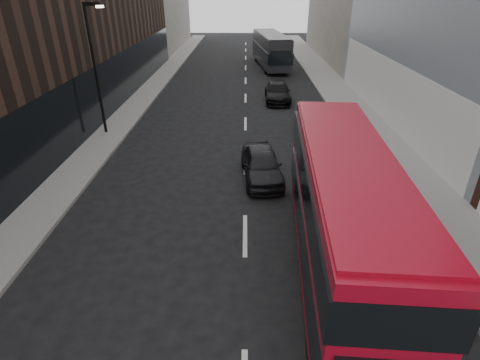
{
  "coord_description": "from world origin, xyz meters",
  "views": [
    {
      "loc": [
        -0.03,
        -2.92,
        7.97
      ],
      "look_at": [
        -0.17,
        7.47,
        2.5
      ],
      "focal_mm": 28.0,
      "sensor_mm": 36.0,
      "label": 1
    }
  ],
  "objects_px": {
    "red_bus": "(342,209)",
    "grey_bus": "(271,49)",
    "street_lamp": "(95,62)",
    "car_a": "(262,164)",
    "car_c": "(278,92)",
    "car_b": "(310,124)"
  },
  "relations": [
    {
      "from": "red_bus",
      "to": "grey_bus",
      "type": "distance_m",
      "value": 32.3
    },
    {
      "from": "car_b",
      "to": "car_a",
      "type": "bearing_deg",
      "value": -116.17
    },
    {
      "from": "street_lamp",
      "to": "red_bus",
      "type": "xyz_separation_m",
      "value": [
        11.0,
        -11.79,
        -1.95
      ]
    },
    {
      "from": "car_a",
      "to": "car_c",
      "type": "bearing_deg",
      "value": 77.28
    },
    {
      "from": "car_b",
      "to": "grey_bus",
      "type": "bearing_deg",
      "value": 95.77
    },
    {
      "from": "red_bus",
      "to": "car_b",
      "type": "bearing_deg",
      "value": 88.7
    },
    {
      "from": "street_lamp",
      "to": "car_b",
      "type": "height_order",
      "value": "street_lamp"
    },
    {
      "from": "grey_bus",
      "to": "car_b",
      "type": "height_order",
      "value": "grey_bus"
    },
    {
      "from": "car_a",
      "to": "car_b",
      "type": "height_order",
      "value": "car_b"
    },
    {
      "from": "car_a",
      "to": "street_lamp",
      "type": "bearing_deg",
      "value": 142.85
    },
    {
      "from": "street_lamp",
      "to": "car_a",
      "type": "distance_m",
      "value": 11.11
    },
    {
      "from": "street_lamp",
      "to": "red_bus",
      "type": "distance_m",
      "value": 16.24
    },
    {
      "from": "car_a",
      "to": "grey_bus",
      "type": "bearing_deg",
      "value": 80.56
    },
    {
      "from": "street_lamp",
      "to": "car_c",
      "type": "relative_size",
      "value": 1.52
    },
    {
      "from": "grey_bus",
      "to": "red_bus",
      "type": "bearing_deg",
      "value": -96.65
    },
    {
      "from": "car_a",
      "to": "car_b",
      "type": "relative_size",
      "value": 0.96
    },
    {
      "from": "red_bus",
      "to": "car_a",
      "type": "xyz_separation_m",
      "value": [
        -2.05,
        6.21,
        -1.52
      ]
    },
    {
      "from": "street_lamp",
      "to": "car_a",
      "type": "height_order",
      "value": "street_lamp"
    },
    {
      "from": "car_b",
      "to": "street_lamp",
      "type": "bearing_deg",
      "value": -177.44
    },
    {
      "from": "red_bus",
      "to": "grey_bus",
      "type": "height_order",
      "value": "red_bus"
    },
    {
      "from": "car_b",
      "to": "red_bus",
      "type": "bearing_deg",
      "value": -92.34
    },
    {
      "from": "street_lamp",
      "to": "car_b",
      "type": "distance_m",
      "value": 12.51
    }
  ]
}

